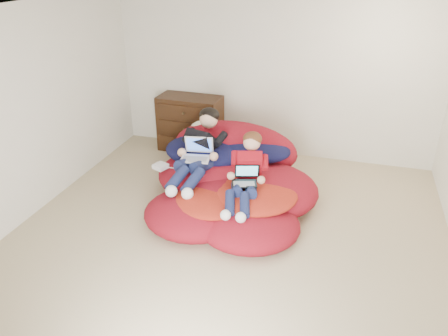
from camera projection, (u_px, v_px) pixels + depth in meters
room_shell at (228, 220)px, 5.02m from camera, size 5.10×5.10×2.77m
dresser at (190, 123)px, 7.15m from camera, size 1.03×0.59×0.90m
beanbag_pile at (231, 180)px, 5.79m from camera, size 2.23×2.42×0.88m
cream_pillow at (205, 130)px, 6.42m from camera, size 0.47×0.30×0.30m
older_boy at (200, 146)px, 5.76m from camera, size 0.48×1.38×0.75m
younger_boy at (247, 170)px, 5.23m from camera, size 0.39×1.04×0.73m
laptop_white at (197, 152)px, 5.65m from camera, size 0.40×0.39×0.26m
laptop_black at (246, 178)px, 5.21m from camera, size 0.34×0.36×0.21m
power_adapter at (161, 166)px, 5.81m from camera, size 0.21×0.21×0.06m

